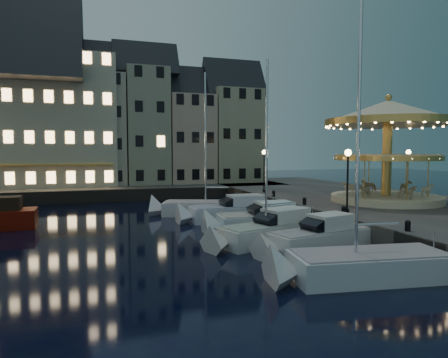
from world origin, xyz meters
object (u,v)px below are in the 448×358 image
object	(u,v)px
motorboat_b	(315,240)
motorboat_c	(270,232)
bollard_a	(408,225)
carousel	(388,131)
bollard_d	(274,193)
motorboat_f	(209,209)
motorboat_e	(231,212)
motorboat_a	(357,267)
streetlamp_c	(264,165)
streetlamp_d	(408,166)
bollard_c	(304,201)
motorboat_d	(258,221)
bollard_b	(344,210)
streetlamp_b	(348,172)

from	to	relation	value
motorboat_b	motorboat_c	world-z (taller)	motorboat_c
bollard_a	carousel	distance (m)	13.36
bollard_d	motorboat_f	world-z (taller)	motorboat_f
motorboat_b	motorboat_e	xyz separation A→B (m)	(-1.17, 10.45, 0.00)
motorboat_a	carousel	world-z (taller)	motorboat_a
streetlamp_c	bollard_d	distance (m)	4.29
streetlamp_c	streetlamp_d	bearing A→B (deg)	-29.91
motorboat_e	motorboat_c	bearing A→B (deg)	-92.01
bollard_d	carousel	world-z (taller)	carousel
bollard_c	motorboat_d	distance (m)	5.28
bollard_c	bollard_b	bearing A→B (deg)	-90.00
streetlamp_b	streetlamp_d	world-z (taller)	same
streetlamp_d	bollard_c	xyz separation A→B (m)	(-11.90, -2.50, -2.41)
bollard_c	carousel	world-z (taller)	carousel
streetlamp_b	bollard_a	bearing A→B (deg)	-95.71
bollard_a	motorboat_b	xyz separation A→B (m)	(-4.00, 2.24, -0.96)
streetlamp_c	motorboat_c	bearing A→B (deg)	-112.36
streetlamp_b	motorboat_a	world-z (taller)	motorboat_a
bollard_c	motorboat_a	distance (m)	13.79
streetlamp_c	carousel	bearing A→B (deg)	-55.75
bollard_c	bollard_d	world-z (taller)	same
bollard_d	motorboat_d	world-z (taller)	motorboat_d
streetlamp_c	motorboat_e	bearing A→B (deg)	-130.29
bollard_b	motorboat_e	world-z (taller)	motorboat_e
bollard_d	motorboat_a	world-z (taller)	motorboat_a
bollard_a	motorboat_e	bearing A→B (deg)	112.16
streetlamp_c	motorboat_c	size ratio (longest dim) A/B	0.39
bollard_c	motorboat_b	xyz separation A→B (m)	(-4.00, -8.26, -0.96)
streetlamp_b	bollard_a	distance (m)	6.50
bollard_b	bollard_c	bearing A→B (deg)	90.00
bollard_a	motorboat_a	world-z (taller)	motorboat_a
bollard_b	motorboat_a	size ratio (longest dim) A/B	0.04
bollard_d	motorboat_a	size ratio (longest dim) A/B	0.04
carousel	streetlamp_d	bearing A→B (deg)	31.59
bollard_b	motorboat_f	bearing A→B (deg)	120.66
streetlamp_b	motorboat_b	world-z (taller)	streetlamp_b
bollard_c	motorboat_b	size ratio (longest dim) A/B	0.08
bollard_b	bollard_d	distance (m)	10.50
motorboat_b	motorboat_d	bearing A→B (deg)	96.73
bollard_a	bollard_c	distance (m)	10.50
motorboat_a	motorboat_e	size ratio (longest dim) A/B	1.59
streetlamp_c	bollard_d	bearing A→B (deg)	-99.73
carousel	bollard_a	bearing A→B (deg)	-125.14
carousel	streetlamp_c	bearing A→B (deg)	124.25
bollard_d	motorboat_c	distance (m)	12.49
motorboat_e	carousel	size ratio (longest dim) A/B	0.83
streetlamp_b	streetlamp_c	size ratio (longest dim) A/B	1.00
bollard_d	motorboat_f	bearing A→B (deg)	-177.17
motorboat_d	motorboat_f	xyz separation A→B (m)	(-1.34, 7.39, -0.11)
bollard_a	bollard_b	bearing A→B (deg)	90.00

